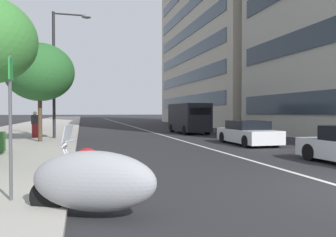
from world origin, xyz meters
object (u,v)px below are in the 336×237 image
Objects in this scene: car_approaching_light at (248,133)px; street_lamp_with_banners at (59,62)px; motorcycle_mid_row at (92,181)px; street_tree_near_plaza_corner at (40,72)px; parking_sign_by_curb at (10,114)px; motorcycle_nearest_camera at (92,166)px; delivery_van_ahead at (189,117)px; pedestrian_on_plaza at (35,124)px.

street_lamp_with_banners reaches higher than car_approaching_light.
street_tree_near_plaza_corner is (13.78, 2.38, 3.36)m from motorcycle_mid_row.
car_approaching_light is 14.04m from parking_sign_by_curb.
street_lamp_with_banners is at bearing -22.15° from street_tree_near_plaza_corner.
motorcycle_mid_row is 1.16× the size of motorcycle_nearest_camera.
street_tree_near_plaza_corner is (11.10, 2.47, 3.54)m from motorcycle_nearest_camera.
delivery_van_ahead is at bearing -86.51° from motorcycle_mid_row.
street_tree_near_plaza_corner is 3.26× the size of pedestrian_on_plaza.
street_tree_near_plaza_corner is 4.31m from pedestrian_on_plaza.
car_approaching_light is at bearing -105.81° from street_tree_near_plaza_corner.
delivery_van_ahead is 0.94× the size of street_tree_near_plaza_corner.
parking_sign_by_curb reaches higher than car_approaching_light.
parking_sign_by_curb is at bearing 163.30° from pedestrian_on_plaza.
street_tree_near_plaza_corner reaches higher than delivery_van_ahead.
street_lamp_with_banners is at bearing -139.39° from pedestrian_on_plaza.
motorcycle_nearest_camera is 0.37× the size of street_tree_near_plaza_corner.
street_lamp_with_banners is 4.71× the size of pedestrian_on_plaza.
pedestrian_on_plaza is at bearing -53.72° from motorcycle_mid_row.
pedestrian_on_plaza is at bearing 105.31° from delivery_van_ahead.
motorcycle_nearest_camera is at bearing 152.58° from delivery_van_ahead.
motorcycle_nearest_camera reaches higher than car_approaching_light.
delivery_van_ahead is at bearing -66.13° from street_lamp_with_banners.
car_approaching_light is at bearing -102.99° from motorcycle_mid_row.
street_tree_near_plaza_corner is (-6.65, 10.87, 2.66)m from delivery_van_ahead.
street_tree_near_plaza_corner reaches higher than pedestrian_on_plaza.
car_approaching_light is at bearing -117.93° from street_lamp_with_banners.
pedestrian_on_plaza is (16.82, 3.04, 0.37)m from motorcycle_mid_row.
parking_sign_by_curb is (-9.71, 10.09, 1.14)m from car_approaching_light.
motorcycle_mid_row is at bearing -174.76° from street_lamp_with_banners.
pedestrian_on_plaza reaches higher than car_approaching_light.
street_tree_near_plaza_corner is at bearing 169.75° from pedestrian_on_plaza.
delivery_van_ahead is at bearing 1.47° from car_approaching_light.
delivery_van_ahead is (17.75, -8.40, 0.88)m from motorcycle_nearest_camera.
street_tree_near_plaza_corner is (3.12, 11.02, 3.36)m from car_approaching_light.
motorcycle_mid_row is 17.09m from pedestrian_on_plaza.
street_lamp_with_banners is (13.34, 1.56, 4.47)m from motorcycle_nearest_camera.
delivery_van_ahead reaches higher than car_approaching_light.
motorcycle_mid_row is 0.30× the size of street_lamp_with_banners.
street_lamp_with_banners is at bearing 62.63° from car_approaching_light.
car_approaching_light reaches higher than motorcycle_mid_row.
pedestrian_on_plaza reaches higher than motorcycle_nearest_camera.
motorcycle_mid_row is 13.72m from car_approaching_light.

